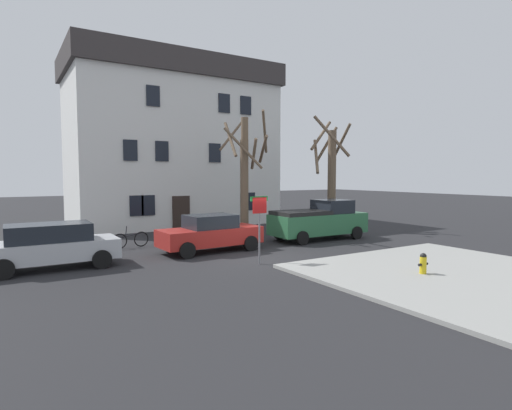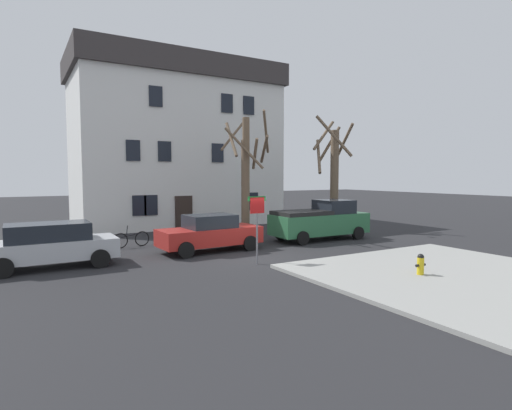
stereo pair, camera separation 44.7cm
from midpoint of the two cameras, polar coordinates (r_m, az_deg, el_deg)
ground_plane at (r=16.83m, az=0.61°, el=-7.38°), size 120.00×120.00×0.00m
sidewalk_slab at (r=15.30m, az=26.50°, el=-8.77°), size 8.96×8.46×0.12m
building_main at (r=29.44m, az=-10.62°, el=8.45°), size 13.74×7.74×11.08m
tree_bare_near at (r=21.47m, az=-0.81°, el=2.91°), size 2.33×2.29×6.16m
tree_bare_mid at (r=22.02m, az=-0.77°, el=4.52°), size 3.01×2.84×6.69m
tree_bare_far at (r=25.43m, az=11.21°, el=4.44°), size 2.45×2.98×6.87m
car_silver_wagon at (r=16.59m, az=-25.98°, el=-4.95°), size 4.48×2.05×1.64m
car_red_sedan at (r=18.26m, az=-5.73°, el=-3.89°), size 4.61×2.18×1.63m
pickup_truck_green at (r=21.75m, az=9.53°, el=-2.16°), size 5.28×2.23×2.06m
fire_hydrant at (r=14.64m, az=22.74°, el=-7.56°), size 0.42×0.22×0.69m
street_sign_pole at (r=15.41m, az=0.99°, el=-1.62°), size 0.76×0.07×2.58m
bicycle_leaning at (r=20.06m, az=-16.34°, el=-4.61°), size 1.74×0.27×1.03m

